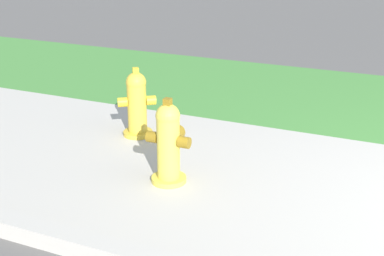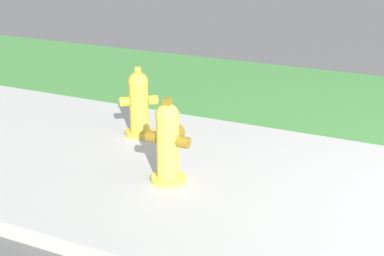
% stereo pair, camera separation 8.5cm
% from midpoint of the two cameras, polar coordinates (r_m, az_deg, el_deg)
% --- Properties ---
extents(fire_hydrant_across_street, '(0.35, 0.33, 0.68)m').
position_cam_midpoint_polar(fire_hydrant_across_street, '(5.13, -5.22, 2.60)').
color(fire_hydrant_across_street, gold).
rests_on(fire_hydrant_across_street, ground).
extents(fire_hydrant_far_end, '(0.36, 0.33, 0.70)m').
position_cam_midpoint_polar(fire_hydrant_far_end, '(4.16, -1.97, -1.62)').
color(fire_hydrant_far_end, yellow).
rests_on(fire_hydrant_far_end, ground).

